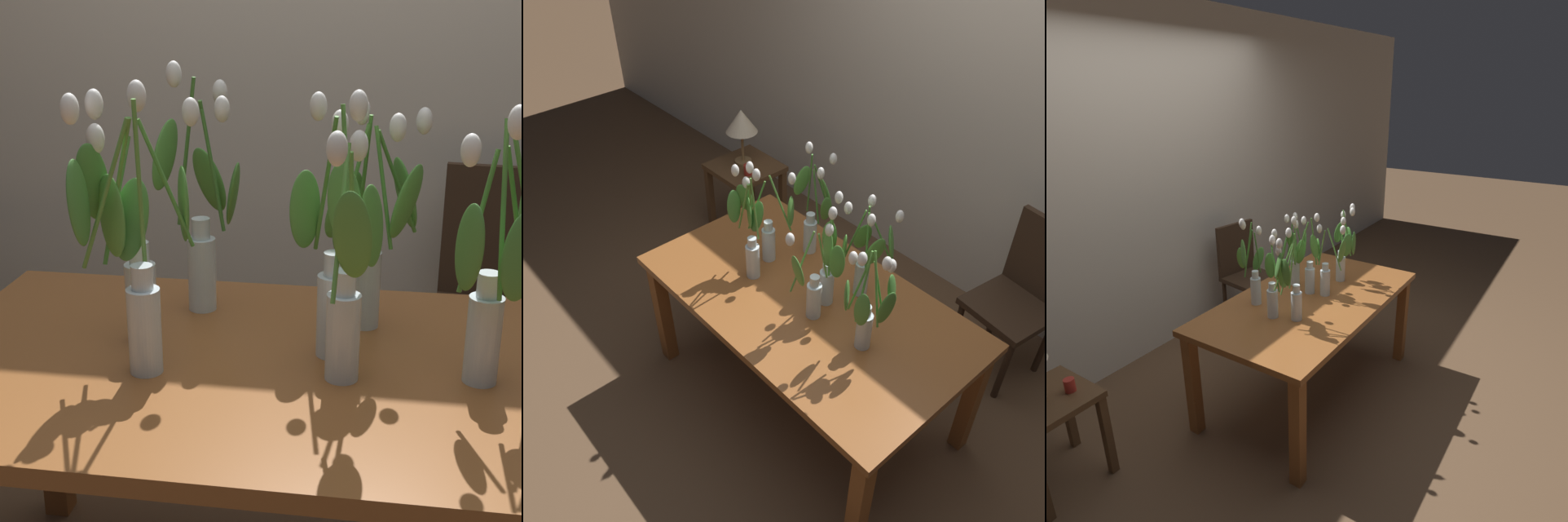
# 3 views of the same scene
# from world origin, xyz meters

# --- Properties ---
(ground_plane) EXTENTS (18.00, 18.00, 0.00)m
(ground_plane) POSITION_xyz_m (0.00, 0.00, 0.00)
(ground_plane) COLOR brown
(room_wall_rear) EXTENTS (9.00, 0.10, 2.70)m
(room_wall_rear) POSITION_xyz_m (0.00, 1.44, 1.35)
(room_wall_rear) COLOR beige
(room_wall_rear) RESTS_ON ground
(dining_table) EXTENTS (1.60, 0.90, 0.74)m
(dining_table) POSITION_xyz_m (0.00, 0.00, 0.65)
(dining_table) COLOR brown
(dining_table) RESTS_ON ground
(tulip_vase_0) EXTENTS (0.21, 0.23, 0.56)m
(tulip_vase_0) POSITION_xyz_m (0.39, -0.04, 0.96)
(tulip_vase_0) COLOR silver
(tulip_vase_0) RESTS_ON dining_table
(tulip_vase_1) EXTENTS (0.11, 0.26, 0.52)m
(tulip_vase_1) POSITION_xyz_m (0.10, -0.06, 0.92)
(tulip_vase_1) COLOR silver
(tulip_vase_1) RESTS_ON dining_table
(tulip_vase_2) EXTENTS (0.25, 0.25, 0.52)m
(tulip_vase_2) POSITION_xyz_m (0.15, 0.22, 0.95)
(tulip_vase_2) COLOR silver
(tulip_vase_2) RESTS_ON dining_table
(tulip_vase_3) EXTENTS (0.18, 0.16, 0.58)m
(tulip_vase_3) POSITION_xyz_m (-0.33, -0.07, 0.96)
(tulip_vase_3) COLOR silver
(tulip_vase_3) RESTS_ON dining_table
(tulip_vase_4) EXTENTS (0.21, 0.17, 0.56)m
(tulip_vase_4) POSITION_xyz_m (0.08, 0.06, 0.92)
(tulip_vase_4) COLOR silver
(tulip_vase_4) RESTS_ON dining_table
(tulip_vase_5) EXTENTS (0.23, 0.17, 0.59)m
(tulip_vase_5) POSITION_xyz_m (-0.25, 0.28, 0.95)
(tulip_vase_5) COLOR silver
(tulip_vase_5) RESTS_ON dining_table
(tulip_vase_6) EXTENTS (0.19, 0.23, 0.53)m
(tulip_vase_6) POSITION_xyz_m (-0.33, 0.05, 0.92)
(tulip_vase_6) COLOR silver
(tulip_vase_6) RESTS_ON dining_table
(dining_chair) EXTENTS (0.45, 0.45, 0.93)m
(dining_chair) POSITION_xyz_m (0.57, 1.06, 0.52)
(dining_chair) COLOR #382619
(dining_chair) RESTS_ON ground
(side_table) EXTENTS (0.44, 0.44, 0.55)m
(side_table) POSITION_xyz_m (-1.43, 0.75, 0.43)
(side_table) COLOR brown
(side_table) RESTS_ON ground
(pillar_candle) EXTENTS (0.06, 0.06, 0.07)m
(pillar_candle) POSITION_xyz_m (-1.32, 0.69, 0.59)
(pillar_candle) COLOR #B72D23
(pillar_candle) RESTS_ON side_table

